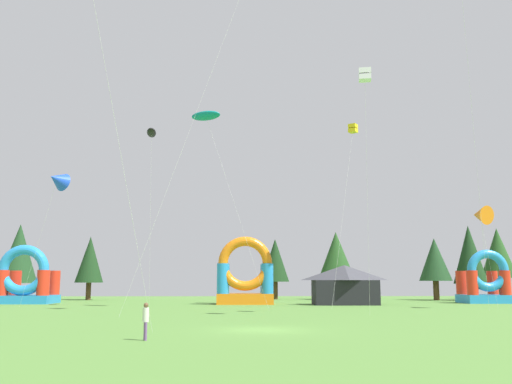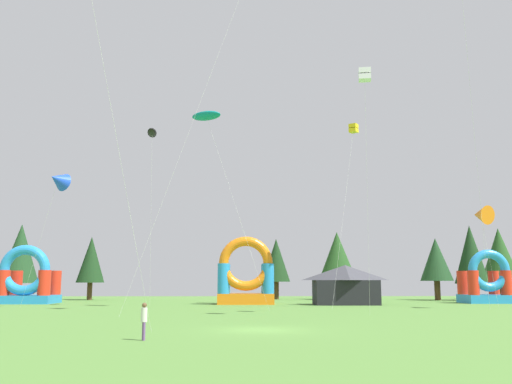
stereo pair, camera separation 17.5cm
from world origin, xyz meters
name	(u,v)px [view 2 (the right image)]	position (x,y,z in m)	size (l,w,h in m)	color
ground_plane	(261,330)	(0.00, 0.00, 0.00)	(120.00, 120.00, 0.00)	#548438
kite_yellow_box	(353,129)	(9.93, 24.52, 17.33)	(3.73, 5.09, 17.80)	yellow
kite_black_parafoil	(152,133)	(-10.00, 24.74, 16.84)	(1.09, 3.80, 17.29)	black
kite_blue_delta	(58,180)	(-18.06, 22.00, 11.65)	(4.71, 3.26, 12.66)	blue
kite_orange_delta	(481,215)	(20.30, 20.18, 8.27)	(2.49, 2.27, 9.21)	orange
kite_teal_parafoil	(206,116)	(-4.47, 21.59, 17.68)	(7.41, 5.10, 18.28)	#0C7F7A
kite_white_box	(365,75)	(7.49, 7.93, 16.62)	(1.22, 4.48, 17.07)	white
person_near_camera	(144,318)	(-5.13, -4.92, 0.93)	(0.35, 0.35, 1.56)	#724C8C
inflatable_yellow_castle	(27,283)	(-24.19, 32.46, 2.19)	(5.63, 4.73, 6.23)	#268CD8
inflatable_orange_dome	(246,280)	(-0.69, 30.52, 2.50)	(5.85, 4.42, 7.01)	orange
inflatable_blue_arch	(486,284)	(25.66, 32.48, 2.09)	(4.77, 4.25, 5.79)	#268CD8
festival_tent	(345,285)	(9.58, 29.11, 2.02)	(6.43, 3.88, 4.04)	black
tree_row_1	(20,254)	(-29.43, 43.38, 5.82)	(4.81, 4.81, 9.61)	#4C331E
tree_row_2	(91,260)	(-20.53, 43.77, 5.07)	(3.54, 3.54, 8.04)	#4C331E
tree_row_3	(276,261)	(3.39, 45.58, 5.05)	(3.67, 3.67, 7.92)	#4C331E
tree_row_4	(337,256)	(11.26, 44.02, 5.57)	(4.78, 4.78, 8.72)	#4C331E
tree_row_5	(436,260)	(23.39, 41.66, 5.03)	(4.06, 4.06, 7.78)	#4C331E
tree_row_6	(471,255)	(27.62, 41.08, 5.66)	(4.17, 4.17, 9.34)	#4C331E
tree_row_7	(499,253)	(32.91, 44.67, 5.97)	(4.61, 4.61, 9.33)	#4C331E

